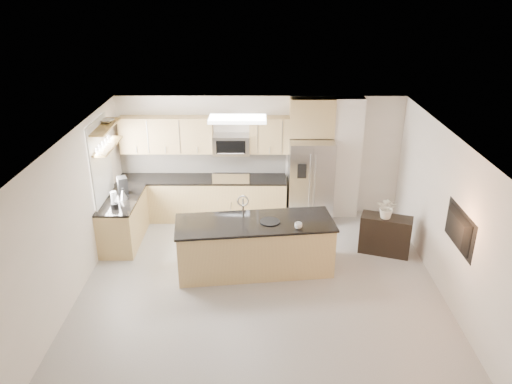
{
  "coord_description": "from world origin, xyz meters",
  "views": [
    {
      "loc": [
        -0.04,
        -6.86,
        4.83
      ],
      "look_at": [
        -0.08,
        1.3,
        1.31
      ],
      "focal_mm": 35.0,
      "sensor_mm": 36.0,
      "label": 1
    }
  ],
  "objects_px": {
    "kettle": "(123,194)",
    "coffee_maker": "(122,186)",
    "island": "(255,246)",
    "television": "(454,229)",
    "flower_vase": "(388,202)",
    "range": "(232,198)",
    "bowl": "(107,121)",
    "blender": "(114,201)",
    "microwave": "(231,144)",
    "credenza": "(385,235)",
    "cup": "(298,226)",
    "refrigerator": "(310,181)",
    "platter": "(270,222)"
  },
  "relations": [
    {
      "from": "cup",
      "to": "bowl",
      "type": "relative_size",
      "value": 0.41
    },
    {
      "from": "range",
      "to": "refrigerator",
      "type": "height_order",
      "value": "refrigerator"
    },
    {
      "from": "cup",
      "to": "television",
      "type": "bearing_deg",
      "value": -19.05
    },
    {
      "from": "coffee_maker",
      "to": "refrigerator",
      "type": "bearing_deg",
      "value": 11.45
    },
    {
      "from": "island",
      "to": "blender",
      "type": "bearing_deg",
      "value": 160.02
    },
    {
      "from": "microwave",
      "to": "credenza",
      "type": "distance_m",
      "value": 3.59
    },
    {
      "from": "flower_vase",
      "to": "television",
      "type": "height_order",
      "value": "television"
    },
    {
      "from": "flower_vase",
      "to": "coffee_maker",
      "type": "bearing_deg",
      "value": 171.94
    },
    {
      "from": "cup",
      "to": "coffee_maker",
      "type": "xyz_separation_m",
      "value": [
        -3.33,
        1.53,
        0.08
      ]
    },
    {
      "from": "microwave",
      "to": "bowl",
      "type": "relative_size",
      "value": 2.32
    },
    {
      "from": "credenza",
      "to": "coffee_maker",
      "type": "height_order",
      "value": "coffee_maker"
    },
    {
      "from": "range",
      "to": "bowl",
      "type": "relative_size",
      "value": 3.48
    },
    {
      "from": "refrigerator",
      "to": "kettle",
      "type": "distance_m",
      "value": 3.83
    },
    {
      "from": "credenza",
      "to": "bowl",
      "type": "distance_m",
      "value": 5.63
    },
    {
      "from": "range",
      "to": "bowl",
      "type": "height_order",
      "value": "bowl"
    },
    {
      "from": "microwave",
      "to": "cup",
      "type": "relative_size",
      "value": 5.71
    },
    {
      "from": "credenza",
      "to": "kettle",
      "type": "height_order",
      "value": "kettle"
    },
    {
      "from": "island",
      "to": "credenza",
      "type": "distance_m",
      "value": 2.53
    },
    {
      "from": "refrigerator",
      "to": "bowl",
      "type": "relative_size",
      "value": 5.44
    },
    {
      "from": "cup",
      "to": "blender",
      "type": "xyz_separation_m",
      "value": [
        -3.31,
        0.84,
        0.07
      ]
    },
    {
      "from": "credenza",
      "to": "cup",
      "type": "distance_m",
      "value": 2.02
    },
    {
      "from": "range",
      "to": "credenza",
      "type": "distance_m",
      "value": 3.31
    },
    {
      "from": "blender",
      "to": "refrigerator",
      "type": "bearing_deg",
      "value": 21.19
    },
    {
      "from": "island",
      "to": "television",
      "type": "xyz_separation_m",
      "value": [
        3.01,
        -1.03,
        0.87
      ]
    },
    {
      "from": "island",
      "to": "platter",
      "type": "distance_m",
      "value": 0.55
    },
    {
      "from": "cup",
      "to": "television",
      "type": "height_order",
      "value": "television"
    },
    {
      "from": "cup",
      "to": "blender",
      "type": "relative_size",
      "value": 0.4
    },
    {
      "from": "refrigerator",
      "to": "kettle",
      "type": "relative_size",
      "value": 8.0
    },
    {
      "from": "microwave",
      "to": "island",
      "type": "height_order",
      "value": "microwave"
    },
    {
      "from": "range",
      "to": "blender",
      "type": "xyz_separation_m",
      "value": [
        -2.07,
        -1.49,
        0.59
      ]
    },
    {
      "from": "refrigerator",
      "to": "coffee_maker",
      "type": "height_order",
      "value": "refrigerator"
    },
    {
      "from": "cup",
      "to": "coffee_maker",
      "type": "height_order",
      "value": "coffee_maker"
    },
    {
      "from": "island",
      "to": "coffee_maker",
      "type": "xyz_separation_m",
      "value": [
        -2.6,
        1.28,
        0.6
      ]
    },
    {
      "from": "bowl",
      "to": "television",
      "type": "distance_m",
      "value": 6.31
    },
    {
      "from": "range",
      "to": "flower_vase",
      "type": "distance_m",
      "value": 3.35
    },
    {
      "from": "island",
      "to": "coffee_maker",
      "type": "relative_size",
      "value": 8.46
    },
    {
      "from": "platter",
      "to": "cup",
      "type": "bearing_deg",
      "value": -26.62
    },
    {
      "from": "kettle",
      "to": "coffee_maker",
      "type": "distance_m",
      "value": 0.29
    },
    {
      "from": "cup",
      "to": "microwave",
      "type": "bearing_deg",
      "value": 116.69
    },
    {
      "from": "coffee_maker",
      "to": "cup",
      "type": "bearing_deg",
      "value": -24.66
    },
    {
      "from": "range",
      "to": "island",
      "type": "height_order",
      "value": "island"
    },
    {
      "from": "island",
      "to": "credenza",
      "type": "height_order",
      "value": "island"
    },
    {
      "from": "credenza",
      "to": "kettle",
      "type": "relative_size",
      "value": 4.18
    },
    {
      "from": "refrigerator",
      "to": "blender",
      "type": "bearing_deg",
      "value": -158.81
    },
    {
      "from": "microwave",
      "to": "television",
      "type": "relative_size",
      "value": 0.71
    },
    {
      "from": "blender",
      "to": "kettle",
      "type": "relative_size",
      "value": 1.5
    },
    {
      "from": "bowl",
      "to": "kettle",
      "type": "bearing_deg",
      "value": -54.29
    },
    {
      "from": "refrigerator",
      "to": "credenza",
      "type": "relative_size",
      "value": 1.91
    },
    {
      "from": "blender",
      "to": "microwave",
      "type": "bearing_deg",
      "value": 37.95
    },
    {
      "from": "refrigerator",
      "to": "credenza",
      "type": "distance_m",
      "value": 2.0
    }
  ]
}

